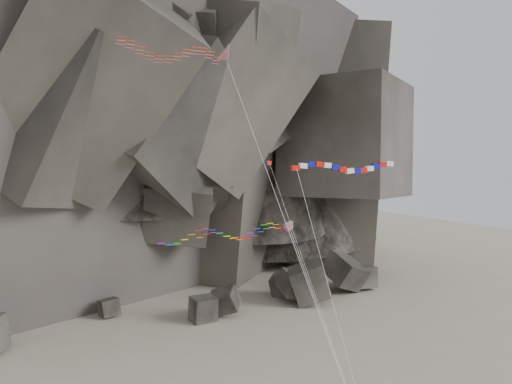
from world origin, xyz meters
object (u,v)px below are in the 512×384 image
pennant_kite (287,215)px  banner_kite (345,168)px  delta_kite (169,51)px  parafoil_kite (223,233)px

pennant_kite → banner_kite: bearing=-28.3°
delta_kite → banner_kite: size_ratio=1.47×
banner_kite → parafoil_kite: banner_kite is taller
banner_kite → parafoil_kite: (-10.44, 4.25, -5.87)m
banner_kite → delta_kite: bearing=-179.3°
parafoil_kite → banner_kite: bearing=-50.6°
delta_kite → parafoil_kite: bearing=3.7°
delta_kite → banner_kite: delta_kite is taller
banner_kite → parafoil_kite: bearing=169.4°
parafoil_kite → pennant_kite: bearing=-64.7°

